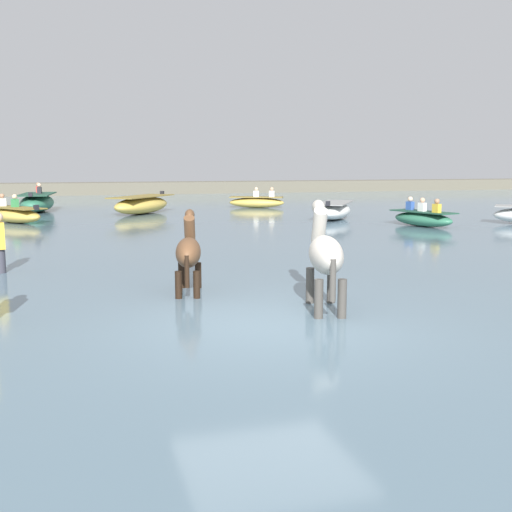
% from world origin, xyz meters
% --- Properties ---
extents(ground_plane, '(120.00, 120.00, 0.00)m').
position_xyz_m(ground_plane, '(0.00, 0.00, 0.00)').
color(ground_plane, '#756B56').
extents(water_surface, '(90.00, 90.00, 0.39)m').
position_xyz_m(water_surface, '(0.00, 10.00, 0.19)').
color(water_surface, slate).
rests_on(water_surface, ground).
extents(horse_lead_bay, '(0.69, 1.64, 1.77)m').
position_xyz_m(horse_lead_bay, '(-0.69, 2.43, 1.05)').
color(horse_lead_bay, brown).
rests_on(horse_lead_bay, ground).
extents(horse_trailing_pinto, '(0.81, 1.86, 2.01)m').
position_xyz_m(horse_trailing_pinto, '(1.08, 0.61, 1.19)').
color(horse_trailing_pinto, beige).
rests_on(horse_trailing_pinto, ground).
extents(boat_mid_outer, '(2.74, 3.37, 0.81)m').
position_xyz_m(boat_mid_outer, '(7.43, 14.76, 0.72)').
color(boat_mid_outer, silver).
rests_on(boat_mid_outer, water_surface).
extents(boat_near_port, '(3.41, 3.94, 0.92)m').
position_xyz_m(boat_near_port, '(0.33, 19.59, 0.78)').
color(boat_near_port, gold).
rests_on(boat_near_port, water_surface).
extents(boat_near_starboard, '(1.76, 3.93, 1.30)m').
position_xyz_m(boat_near_starboard, '(-4.15, 22.19, 0.80)').
color(boat_near_starboard, '#337556').
rests_on(boat_near_starboard, water_surface).
extents(boat_far_offshore, '(2.88, 1.97, 1.03)m').
position_xyz_m(boat_far_offshore, '(6.25, 21.69, 0.67)').
color(boat_far_offshore, gold).
rests_on(boat_far_offshore, water_surface).
extents(boat_distant_east, '(2.55, 2.97, 1.07)m').
position_xyz_m(boat_distant_east, '(-4.69, 16.75, 0.69)').
color(boat_distant_east, gold).
rests_on(boat_distant_east, water_surface).
extents(boat_far_inshore, '(1.58, 2.68, 1.02)m').
position_xyz_m(boat_far_inshore, '(9.27, 11.24, 0.68)').
color(boat_far_inshore, '#337556').
rests_on(boat_far_inshore, water_surface).
extents(person_spectator_far, '(0.25, 0.35, 1.63)m').
position_xyz_m(person_spectator_far, '(-4.03, 5.40, 0.87)').
color(person_spectator_far, '#383842').
rests_on(person_spectator_far, ground).
extents(far_shoreline, '(80.00, 2.40, 1.23)m').
position_xyz_m(far_shoreline, '(0.00, 37.58, 0.62)').
color(far_shoreline, '#605B4C').
rests_on(far_shoreline, ground).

